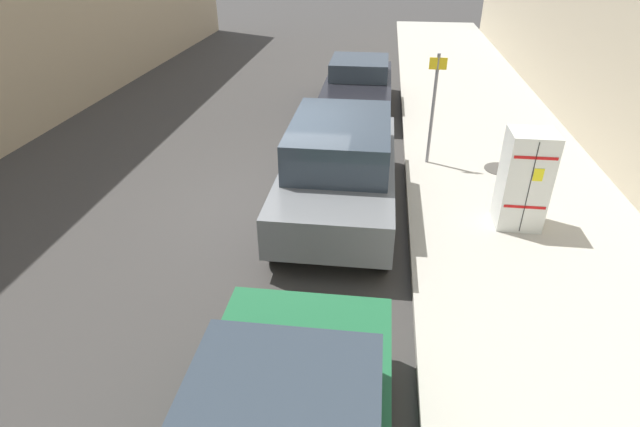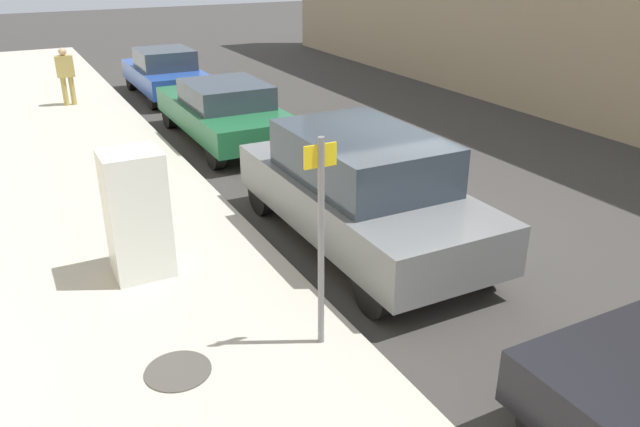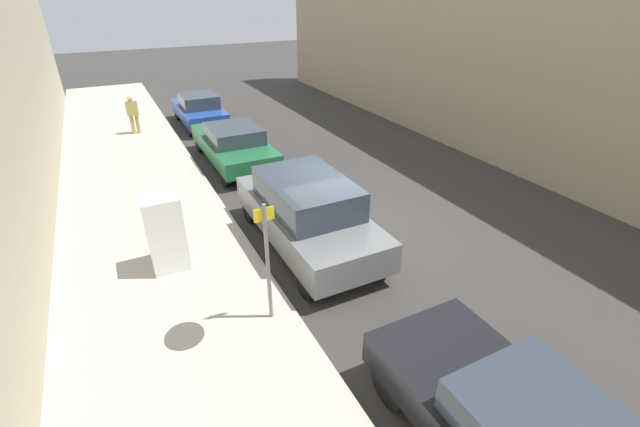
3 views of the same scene
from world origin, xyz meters
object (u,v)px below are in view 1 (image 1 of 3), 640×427
object	(u,v)px
discarded_refrigerator	(524,180)
parked_sedan_dark	(359,83)
street_sign_post	(433,104)
parked_suv_gray	(340,165)

from	to	relation	value
discarded_refrigerator	parked_sedan_dark	bearing A→B (deg)	-64.44
parked_sedan_dark	street_sign_post	bearing A→B (deg)	113.50
discarded_refrigerator	parked_suv_gray	world-z (taller)	discarded_refrigerator
street_sign_post	parked_suv_gray	bearing A→B (deg)	50.31
street_sign_post	parked_sedan_dark	world-z (taller)	street_sign_post
discarded_refrigerator	parked_suv_gray	bearing A→B (deg)	-6.75
parked_sedan_dark	parked_suv_gray	bearing A→B (deg)	90.00
discarded_refrigerator	parked_sedan_dark	xyz separation A→B (m)	(3.20, -6.69, -0.25)
street_sign_post	parked_suv_gray	size ratio (longest dim) A/B	0.50
discarded_refrigerator	parked_sedan_dark	size ratio (longest dim) A/B	0.39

